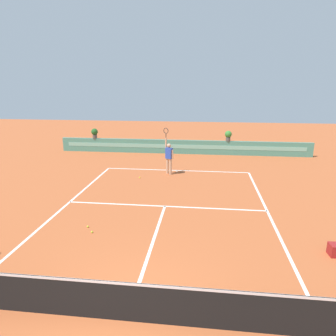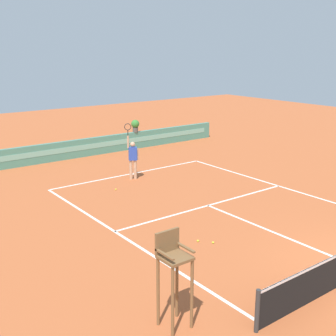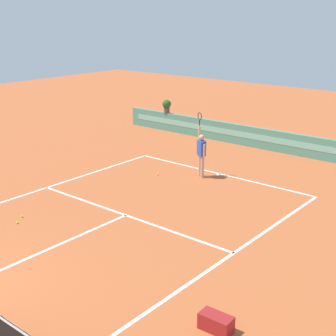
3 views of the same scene
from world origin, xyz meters
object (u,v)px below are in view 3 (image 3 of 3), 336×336
potted_plant_far_left (167,105)px  tennis_ball_near_baseline (17,223)px  gear_bag (216,323)px  tennis_player (201,152)px  tennis_ball_mid_court (22,216)px  tennis_ball_by_sideline (158,174)px

potted_plant_far_left → tennis_ball_near_baseline: bearing=-70.9°
gear_bag → potted_plant_far_left: potted_plant_far_left is taller
tennis_player → potted_plant_far_left: bearing=139.2°
tennis_ball_near_baseline → tennis_ball_mid_court: (-0.29, 0.38, 0.00)m
tennis_ball_near_baseline → tennis_ball_by_sideline: same height
tennis_ball_by_sideline → potted_plant_far_left: (-4.67, 6.23, 1.38)m
tennis_ball_near_baseline → tennis_ball_by_sideline: bearing=87.2°
tennis_player → tennis_ball_by_sideline: (-1.47, -0.94, -1.02)m
tennis_player → tennis_ball_mid_court: 7.31m
tennis_ball_near_baseline → potted_plant_far_left: (-4.36, 12.61, 1.38)m
gear_bag → tennis_player: (-6.01, 7.83, 0.87)m
tennis_ball_near_baseline → potted_plant_far_left: bearing=109.1°
gear_bag → tennis_ball_mid_court: bearing=173.7°
gear_bag → tennis_player: tennis_player is taller
tennis_ball_by_sideline → potted_plant_far_left: potted_plant_far_left is taller
tennis_ball_near_baseline → potted_plant_far_left: potted_plant_far_left is taller
tennis_player → potted_plant_far_left: (-6.14, 5.29, 0.36)m
gear_bag → tennis_player: bearing=127.5°
tennis_ball_by_sideline → gear_bag: bearing=-42.6°
potted_plant_far_left → gear_bag: bearing=-47.2°
tennis_ball_mid_court → tennis_ball_by_sideline: same height
tennis_player → tennis_ball_mid_court: size_ratio=38.01×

